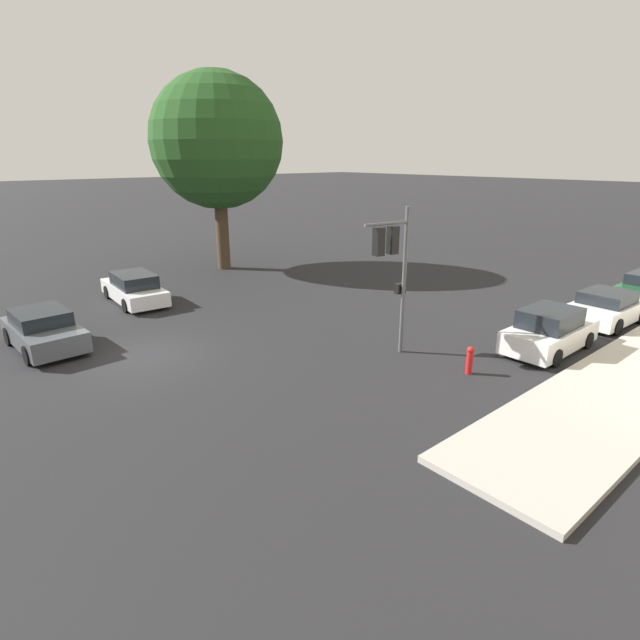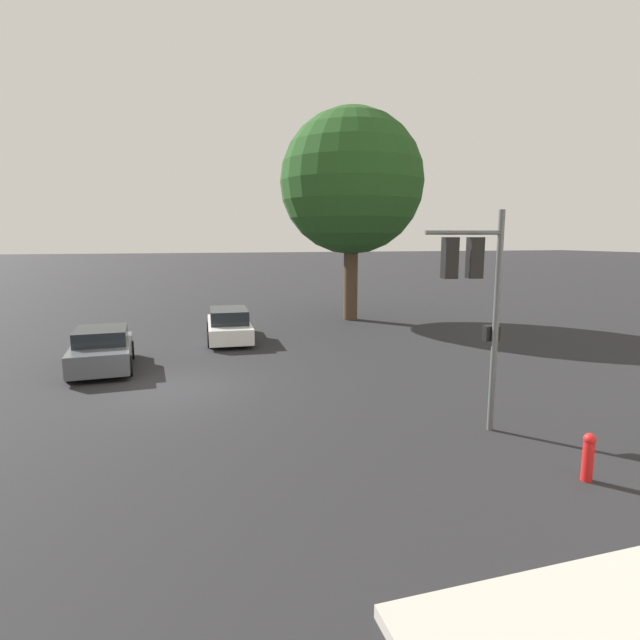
{
  "view_description": "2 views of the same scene",
  "coord_description": "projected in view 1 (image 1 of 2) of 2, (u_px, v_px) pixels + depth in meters",
  "views": [
    {
      "loc": [
        16.2,
        -5.87,
        6.61
      ],
      "look_at": [
        3.69,
        4.9,
        1.18
      ],
      "focal_mm": 28.0,
      "sensor_mm": 36.0,
      "label": 1
    },
    {
      "loc": [
        15.12,
        0.06,
        4.43
      ],
      "look_at": [
        1.81,
        4.0,
        2.17
      ],
      "focal_mm": 28.0,
      "sensor_mm": 36.0,
      "label": 2
    }
  ],
  "objects": [
    {
      "name": "ground_plane",
      "position": [
        145.0,
        356.0,
        17.37
      ],
      "size": [
        300.0,
        300.0,
        0.0
      ],
      "primitive_type": "plane",
      "color": "black"
    },
    {
      "name": "street_tree",
      "position": [
        217.0,
        142.0,
        28.59
      ],
      "size": [
        7.64,
        7.64,
        11.25
      ],
      "color": "#423323",
      "rests_on": "ground_plane"
    },
    {
      "name": "traffic_signal",
      "position": [
        392.0,
        256.0,
        16.4
      ],
      "size": [
        0.54,
        1.94,
        5.07
      ],
      "rotation": [
        0.0,
        0.0,
        2.99
      ],
      "color": "#515456",
      "rests_on": "ground_plane"
    },
    {
      "name": "crossing_car_0",
      "position": [
        44.0,
        330.0,
        17.88
      ],
      "size": [
        4.13,
        2.14,
        1.39
      ],
      "rotation": [
        0.0,
        0.0,
        0.05
      ],
      "color": "#4C5156",
      "rests_on": "ground_plane"
    },
    {
      "name": "crossing_car_1",
      "position": [
        134.0,
        289.0,
        23.52
      ],
      "size": [
        4.75,
        2.11,
        1.42
      ],
      "rotation": [
        0.0,
        0.0,
        3.08
      ],
      "color": "silver",
      "rests_on": "ground_plane"
    },
    {
      "name": "parked_car_0",
      "position": [
        550.0,
        331.0,
        17.62
      ],
      "size": [
        1.9,
        4.07,
        1.57
      ],
      "rotation": [
        0.0,
        0.0,
        1.58
      ],
      "color": "silver",
      "rests_on": "ground_plane"
    },
    {
      "name": "parked_car_1",
      "position": [
        607.0,
        308.0,
        20.51
      ],
      "size": [
        2.12,
        3.87,
        1.39
      ],
      "rotation": [
        0.0,
        0.0,
        1.54
      ],
      "color": "silver",
      "rests_on": "ground_plane"
    },
    {
      "name": "fire_hydrant",
      "position": [
        470.0,
        359.0,
        15.79
      ],
      "size": [
        0.22,
        0.22,
        0.92
      ],
      "color": "red",
      "rests_on": "ground_plane"
    }
  ]
}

